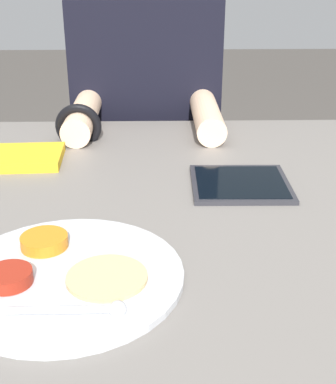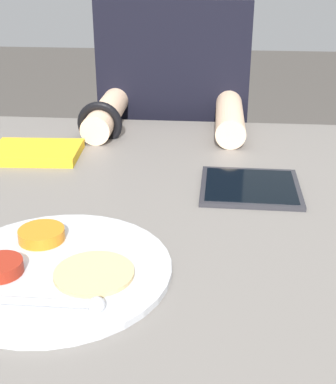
% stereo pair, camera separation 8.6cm
% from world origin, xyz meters
% --- Properties ---
extents(dining_table, '(1.13, 1.02, 0.74)m').
position_xyz_m(dining_table, '(0.00, 0.00, 0.37)').
color(dining_table, slate).
rests_on(dining_table, ground_plane).
extents(thali_tray, '(0.33, 0.33, 0.03)m').
position_xyz_m(thali_tray, '(-0.12, -0.23, 0.74)').
color(thali_tray, '#B7BABF').
rests_on(thali_tray, dining_table).
extents(red_notebook, '(0.20, 0.15, 0.02)m').
position_xyz_m(red_notebook, '(-0.29, 0.22, 0.75)').
color(red_notebook, silver).
rests_on(red_notebook, dining_table).
extents(tablet_device, '(0.19, 0.18, 0.01)m').
position_xyz_m(tablet_device, '(0.17, 0.08, 0.74)').
color(tablet_device, '#28282D').
rests_on(tablet_device, dining_table).
extents(person_diner, '(0.42, 0.49, 1.23)m').
position_xyz_m(person_diner, '(-0.02, 0.67, 0.58)').
color(person_diner, black).
rests_on(person_diner, ground_plane).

